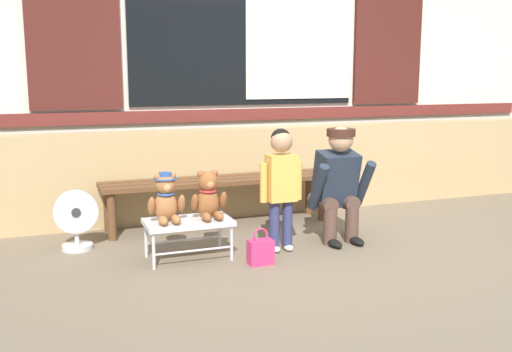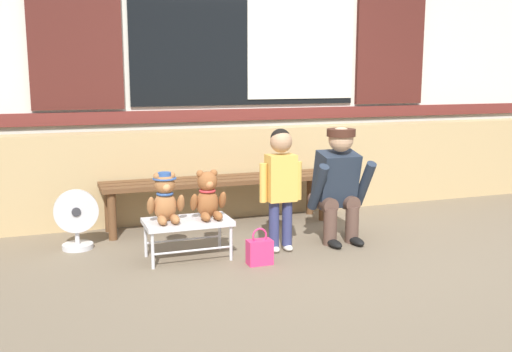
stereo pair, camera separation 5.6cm
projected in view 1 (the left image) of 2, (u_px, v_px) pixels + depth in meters
ground_plane at (326, 252)px, 4.56m from camera, size 60.00×60.00×0.00m
brick_low_wall at (260, 170)px, 5.80m from camera, size 7.46×0.25×0.85m
shop_facade at (243, 43)px, 6.06m from camera, size 7.61×0.26×3.34m
wooden_bench_long at (219, 186)px, 5.29m from camera, size 2.10×0.40×0.44m
small_display_bench at (188, 224)px, 4.35m from camera, size 0.64×0.36×0.30m
teddy_bear_with_hat at (166, 199)px, 4.26m from camera, size 0.28×0.27×0.36m
teddy_bear_plain at (208, 197)px, 4.37m from camera, size 0.28×0.26×0.36m
child_standing at (281, 176)px, 4.50m from camera, size 0.35×0.18×0.96m
adult_crouching at (338, 184)px, 4.80m from camera, size 0.50×0.49×0.95m
handbag_on_ground at (261, 251)px, 4.26m from camera, size 0.18×0.11×0.27m
floor_fan at (76, 220)px, 4.58m from camera, size 0.34×0.24×0.48m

